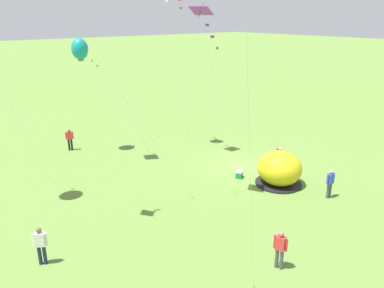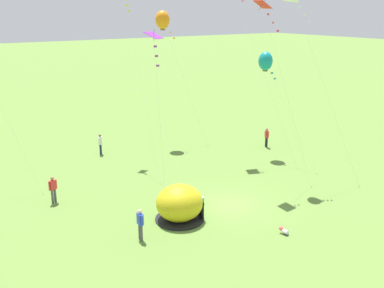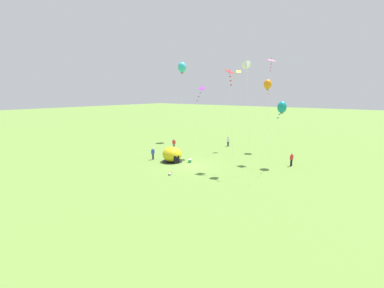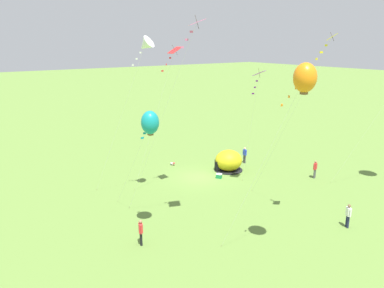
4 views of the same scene
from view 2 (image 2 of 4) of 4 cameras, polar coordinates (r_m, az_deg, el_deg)
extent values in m
plane|color=olive|center=(27.92, 4.77, -7.77)|extent=(300.00, 300.00, 0.00)
ellipsoid|color=gold|center=(25.63, -1.60, -7.47)|extent=(2.70, 2.60, 2.10)
cylinder|color=black|center=(26.06, -1.58, -9.47)|extent=(2.81, 2.81, 0.10)
cube|color=black|center=(26.08, 1.19, -8.24)|extent=(0.41, 0.79, 1.10)
cube|color=#1E8C4C|center=(27.99, 0.91, -7.22)|extent=(0.58, 0.63, 0.38)
cube|color=white|center=(27.90, 0.91, -6.81)|extent=(0.59, 0.64, 0.06)
cylinder|color=white|center=(24.91, 11.73, -10.85)|extent=(0.27, 0.35, 0.22)
sphere|color=beige|center=(25.03, 11.25, -10.60)|extent=(0.19, 0.19, 0.19)
cylinder|color=#D83F3F|center=(24.99, 11.26, -10.41)|extent=(0.24, 0.24, 0.06)
cylinder|color=beige|center=(24.94, 11.36, -11.01)|extent=(0.07, 0.07, 0.17)
cylinder|color=beige|center=(25.09, 11.63, -10.85)|extent=(0.07, 0.07, 0.17)
cylinder|color=navy|center=(24.84, 11.84, -11.21)|extent=(0.09, 0.09, 0.13)
cylinder|color=navy|center=(24.96, 12.06, -11.08)|extent=(0.09, 0.09, 0.13)
cylinder|color=#1E2347|center=(38.00, -11.50, -0.60)|extent=(0.15, 0.15, 0.88)
cylinder|color=#1E2347|center=(37.81, -11.55, -0.69)|extent=(0.15, 0.15, 0.88)
cube|color=white|center=(37.70, -11.59, 0.43)|extent=(0.41, 0.45, 0.60)
sphere|color=brown|center=(37.58, -11.63, 1.05)|extent=(0.22, 0.22, 0.22)
cylinder|color=white|center=(37.93, -11.53, 0.53)|extent=(0.09, 0.09, 0.58)
cylinder|color=white|center=(37.46, -11.65, 0.32)|extent=(0.09, 0.09, 0.58)
cylinder|color=#4C4C51|center=(23.89, -6.45, -11.12)|extent=(0.15, 0.15, 0.88)
cylinder|color=#4C4C51|center=(24.05, -6.65, -10.92)|extent=(0.15, 0.15, 0.88)
cube|color=blue|center=(23.63, -6.61, -9.43)|extent=(0.27, 0.40, 0.60)
sphere|color=beige|center=(23.45, -6.64, -8.49)|extent=(0.22, 0.22, 0.22)
cylinder|color=blue|center=(23.43, -6.36, -9.67)|extent=(0.09, 0.09, 0.58)
cylinder|color=blue|center=(23.84, -6.85, -9.20)|extent=(0.09, 0.09, 0.58)
cylinder|color=black|center=(39.69, 9.37, 0.26)|extent=(0.15, 0.15, 0.88)
cylinder|color=black|center=(39.51, 9.47, 0.18)|extent=(0.15, 0.15, 0.88)
cube|color=red|center=(39.40, 9.47, 1.25)|extent=(0.36, 0.44, 0.60)
sphere|color=#9E7051|center=(39.29, 9.50, 1.86)|extent=(0.22, 0.22, 0.22)
cylinder|color=red|center=(39.62, 9.34, 1.35)|extent=(0.09, 0.09, 0.58)
cylinder|color=red|center=(39.18, 9.61, 1.16)|extent=(0.09, 0.09, 0.58)
cylinder|color=#4C4C51|center=(29.27, -17.31, -6.38)|extent=(0.15, 0.15, 0.88)
cylinder|color=#4C4C51|center=(29.37, -16.99, -6.27)|extent=(0.15, 0.15, 0.88)
cube|color=red|center=(29.05, -17.27, -4.98)|extent=(0.44, 0.35, 0.60)
sphere|color=#9E7051|center=(28.90, -17.35, -4.19)|extent=(0.22, 0.22, 0.22)
cylinder|color=red|center=(28.92, -17.67, -5.12)|extent=(0.09, 0.09, 0.58)
cylinder|color=red|center=(29.18, -16.87, -4.85)|extent=(0.09, 0.09, 0.58)
cylinder|color=silver|center=(39.12, -0.81, 7.62)|extent=(2.29, 3.63, 10.69)
cylinder|color=brown|center=(39.50, 2.05, -0.22)|extent=(0.03, 0.03, 0.06)
ellipsoid|color=orange|center=(39.57, -3.77, 15.46)|extent=(1.21, 1.21, 1.54)
cube|color=brown|center=(39.59, -3.75, 14.37)|extent=(0.30, 0.30, 0.22)
cube|color=orange|center=(39.40, -3.22, 14.67)|extent=(0.21, 0.13, 0.12)
cube|color=orange|center=(39.27, -2.75, 13.98)|extent=(0.17, 0.19, 0.12)
cube|color=orange|center=(39.14, -2.28, 13.29)|extent=(0.21, 0.15, 0.12)
cylinder|color=silver|center=(35.03, 12.34, 3.58)|extent=(0.19, 6.14, 7.62)
cylinder|color=brown|center=(34.08, 15.54, -3.66)|extent=(0.03, 0.03, 0.06)
ellipsoid|color=teal|center=(36.61, 9.32, 10.35)|extent=(1.13, 1.13, 1.48)
cube|color=brown|center=(36.69, 9.27, 9.25)|extent=(0.28, 0.28, 0.20)
cube|color=teal|center=(36.33, 9.75, 9.56)|extent=(0.21, 0.12, 0.12)
cube|color=teal|center=(36.11, 10.11, 8.87)|extent=(0.21, 0.11, 0.12)
cube|color=teal|center=(35.90, 10.47, 8.17)|extent=(0.20, 0.07, 0.12)
cylinder|color=silver|center=(34.75, 9.16, 8.64)|extent=(1.91, 6.25, 13.56)
cylinder|color=brown|center=(34.89, 13.29, -3.01)|extent=(0.03, 0.03, 0.06)
cube|color=pink|center=(35.54, 6.45, 17.59)|extent=(0.21, 0.11, 0.12)
cylinder|color=silver|center=(31.09, 16.83, 5.94)|extent=(2.88, 4.35, 12.23)
cylinder|color=brown|center=(32.58, 20.49, -5.09)|extent=(0.03, 0.03, 0.06)
cube|color=white|center=(30.89, 13.52, 16.54)|extent=(0.21, 0.13, 0.12)
cube|color=white|center=(30.84, 14.11, 15.64)|extent=(0.20, 0.15, 0.12)
cube|color=white|center=(30.79, 14.70, 14.74)|extent=(0.20, 0.17, 0.12)
cylinder|color=brown|center=(30.92, -18.35, -6.04)|extent=(0.03, 0.03, 0.06)
cylinder|color=silver|center=(28.16, -4.12, 3.26)|extent=(0.64, 2.15, 10.02)
cylinder|color=brown|center=(28.72, -3.38, -6.95)|extent=(0.03, 0.03, 0.06)
cube|color=purple|center=(28.51, -4.88, 13.60)|extent=(1.28, 1.25, 0.41)
cylinder|color=#332314|center=(28.51, -4.88, 13.62)|extent=(0.11, 0.32, 0.71)
cube|color=purple|center=(28.23, -4.69, 12.25)|extent=(0.20, 0.07, 0.12)
cube|color=purple|center=(28.01, -4.53, 11.08)|extent=(0.20, 0.08, 0.12)
cube|color=purple|center=(27.79, -4.37, 9.89)|extent=(0.20, 0.15, 0.12)
cylinder|color=silver|center=(32.87, -6.42, 7.57)|extent=(1.42, 7.48, 12.75)
cylinder|color=brown|center=(31.07, -3.96, -5.07)|extent=(0.03, 0.03, 0.06)
cube|color=yellow|center=(35.35, -8.23, 17.03)|extent=(0.21, 0.13, 0.12)
cube|color=yellow|center=(35.00, -8.04, 16.36)|extent=(0.21, 0.10, 0.12)
cylinder|color=silver|center=(29.93, 12.08, 5.52)|extent=(2.50, 2.92, 11.85)
cylinder|color=brown|center=(31.54, 14.91, -5.29)|extent=(0.03, 0.03, 0.06)
cube|color=red|center=(29.56, 8.94, 17.11)|extent=(0.92, 1.03, 0.51)
cylinder|color=#332314|center=(29.56, 8.95, 17.13)|extent=(0.32, 0.37, 0.77)
cube|color=red|center=(29.52, 9.66, 15.94)|extent=(0.20, 0.15, 0.12)
cube|color=red|center=(29.49, 10.25, 14.94)|extent=(0.17, 0.20, 0.12)
cube|color=red|center=(29.48, 10.85, 13.93)|extent=(0.21, 0.12, 0.12)
camera|label=1|loc=(36.95, -35.63, 11.05)|focal=35.00mm
camera|label=3|loc=(35.96, 65.71, 3.40)|focal=24.00mm
camera|label=4|loc=(58.86, 3.81, 17.63)|focal=35.00mm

